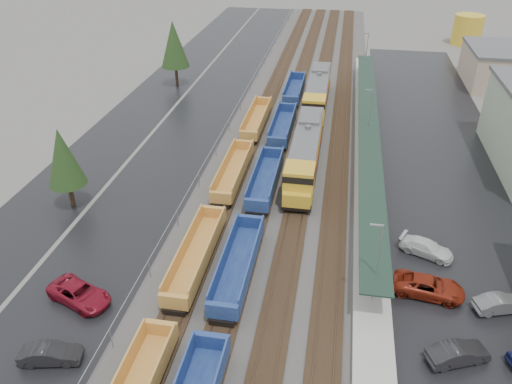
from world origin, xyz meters
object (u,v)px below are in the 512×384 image
parked_car_west_c (79,294)px  parked_car_west_b (50,354)px  locomotive_trail (317,94)px  well_string_yellow (197,255)px  parked_car_east_a (458,354)px  parked_car_east_c (426,248)px  well_string_blue (254,217)px  parked_car_east_b (429,287)px  locomotive_lead (305,154)px  parked_car_east_e (500,304)px  storage_tank (467,30)px

parked_car_west_c → parked_car_west_b: bearing=-150.4°
locomotive_trail → well_string_yellow: (-8.00, -40.14, -1.41)m
parked_car_east_a → parked_car_west_b: bearing=76.9°
parked_car_east_a → parked_car_east_c: bearing=-19.6°
well_string_blue → parked_car_west_c: bearing=-133.0°
parked_car_east_b → locomotive_lead: bearing=40.2°
parked_car_west_b → parked_car_east_c: size_ratio=0.89×
locomotive_lead → locomotive_trail: (0.00, 21.00, 0.00)m
parked_car_east_e → storage_tank: bearing=-26.4°
locomotive_lead → well_string_yellow: locomotive_lead is taller
parked_car_east_b → parked_car_east_c: bearing=3.4°
parked_car_east_e → well_string_blue: bearing=50.8°
parked_car_west_b → parked_car_east_b: (27.56, 11.99, 0.09)m
parked_car_east_c → parked_car_east_a: bearing=-152.6°
parked_car_east_b → parked_car_east_e: size_ratio=1.35×
well_string_yellow → parked_car_west_c: well_string_yellow is taller
well_string_yellow → parked_car_east_a: (21.42, -7.35, -0.36)m
locomotive_trail → parked_car_west_c: 49.19m
locomotive_lead → parked_car_west_b: size_ratio=4.80×
locomotive_lead → parked_car_west_b: (-15.36, -31.56, -1.81)m
parked_car_west_c → parked_car_east_b: 29.03m
parked_car_west_b → parked_car_east_c: (28.03, 17.56, -0.00)m
locomotive_lead → parked_car_west_c: size_ratio=3.72×
parked_car_east_a → well_string_yellow: bearing=48.0°
locomotive_lead → parked_car_east_c: bearing=-47.9°
storage_tank → parked_car_west_b: (-45.33, -97.47, -2.45)m
storage_tank → parked_car_east_c: 81.81m
parked_car_east_c → locomotive_lead: bearing=66.0°
parked_car_east_a → parked_car_east_c: parked_car_east_a is taller
parked_car_east_a → parked_car_east_e: 7.30m
well_string_yellow → parked_car_east_e: 25.73m
locomotive_lead → well_string_blue: locomotive_lead is taller
parked_car_west_c → parked_car_east_a: size_ratio=1.24×
locomotive_lead → parked_car_west_c: locomotive_lead is taller
locomotive_trail → parked_car_east_a: size_ratio=4.59×
storage_tank → parked_car_east_e: 87.38m
storage_tank → locomotive_lead: bearing=-114.5°
parked_car_west_c → locomotive_trail: bearing=2.2°
locomotive_trail → parked_car_west_c: size_ratio=3.72×
parked_car_west_b → parked_car_east_e: bearing=-83.8°
locomotive_lead → parked_car_east_c: locomotive_lead is taller
well_string_blue → parked_car_west_c: well_string_blue is taller
locomotive_trail → parked_car_west_b: (-15.36, -52.56, -1.81)m
locomotive_trail → well_string_blue: size_ratio=0.24×
well_string_yellow → parked_car_east_b: 20.20m
locomotive_lead → storage_tank: bearing=65.5°
parked_car_west_b → locomotive_lead: bearing=-38.1°
parked_car_west_b → parked_car_east_e: (33.05, 11.00, -0.01)m
parked_car_west_c → locomotive_lead: bearing=-11.1°
well_string_blue → storage_tank: bearing=66.5°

